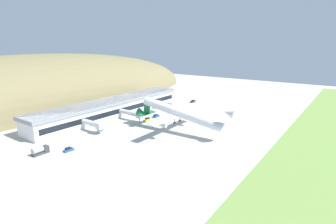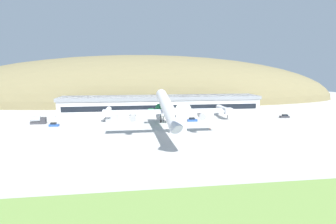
# 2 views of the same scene
# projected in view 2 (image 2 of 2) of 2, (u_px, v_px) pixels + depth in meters

# --- Properties ---
(ground_plane) EXTENTS (381.86, 381.86, 0.00)m
(ground_plane) POSITION_uv_depth(u_px,v_px,m) (198.00, 139.00, 84.48)
(ground_plane) COLOR #B7B5AF
(hill_backdrop) EXTENTS (299.11, 88.18, 66.68)m
(hill_backdrop) POSITION_uv_depth(u_px,v_px,m) (145.00, 101.00, 195.31)
(hill_backdrop) COLOR olive
(hill_backdrop) RESTS_ON ground_plane
(terminal_building) EXTENTS (100.45, 15.47, 9.30)m
(terminal_building) POSITION_uv_depth(u_px,v_px,m) (162.00, 104.00, 133.70)
(terminal_building) COLOR silver
(terminal_building) RESTS_ON ground_plane
(jetway_0) EXTENTS (3.38, 13.42, 5.43)m
(jetway_0) POSITION_uv_depth(u_px,v_px,m) (108.00, 112.00, 116.04)
(jetway_0) COLOR silver
(jetway_0) RESTS_ON ground_plane
(jetway_1) EXTENTS (3.38, 15.75, 5.43)m
(jetway_1) POSITION_uv_depth(u_px,v_px,m) (162.00, 111.00, 118.14)
(jetway_1) COLOR silver
(jetway_1) RESTS_ON ground_plane
(jetway_2) EXTENTS (3.38, 15.14, 5.43)m
(jetway_2) POSITION_uv_depth(u_px,v_px,m) (224.00, 109.00, 122.43)
(jetway_2) COLOR silver
(jetway_2) RESTS_ON ground_plane
(cargo_airplane) EXTENTS (38.80, 51.41, 11.82)m
(cargo_airplane) POSITION_uv_depth(u_px,v_px,m) (168.00, 109.00, 86.87)
(cargo_airplane) COLOR silver
(service_car_0) EXTENTS (3.81, 1.87, 1.55)m
(service_car_0) POSITION_uv_depth(u_px,v_px,m) (54.00, 125.00, 104.01)
(service_car_0) COLOR #264C99
(service_car_0) RESTS_ON ground_plane
(service_car_1) EXTENTS (4.34, 2.05, 1.65)m
(service_car_1) POSITION_uv_depth(u_px,v_px,m) (192.00, 120.00, 114.40)
(service_car_1) COLOR #264C99
(service_car_1) RESTS_ON ground_plane
(service_car_2) EXTENTS (4.34, 2.14, 1.59)m
(service_car_2) POSITION_uv_depth(u_px,v_px,m) (285.00, 116.00, 123.39)
(service_car_2) COLOR #333338
(service_car_2) RESTS_ON ground_plane
(service_car_3) EXTENTS (4.42, 1.74, 1.63)m
(service_car_3) POSITION_uv_depth(u_px,v_px,m) (174.00, 120.00, 112.87)
(service_car_3) COLOR gold
(service_car_3) RESTS_ON ground_plane
(fuel_truck) EXTENTS (8.40, 2.76, 3.23)m
(fuel_truck) POSITION_uv_depth(u_px,v_px,m) (115.00, 118.00, 113.11)
(fuel_truck) COLOR silver
(fuel_truck) RESTS_ON ground_plane
(box_truck) EXTENTS (6.17, 2.46, 3.12)m
(box_truck) POSITION_uv_depth(u_px,v_px,m) (38.00, 120.00, 108.70)
(box_truck) COLOR #333338
(box_truck) RESTS_ON ground_plane
(traffic_cone_0) EXTENTS (0.52, 0.52, 0.58)m
(traffic_cone_0) POSITION_uv_depth(u_px,v_px,m) (210.00, 128.00, 99.00)
(traffic_cone_0) COLOR orange
(traffic_cone_0) RESTS_ON ground_plane
(traffic_cone_1) EXTENTS (0.52, 0.52, 0.58)m
(traffic_cone_1) POSITION_uv_depth(u_px,v_px,m) (182.00, 133.00, 92.12)
(traffic_cone_1) COLOR orange
(traffic_cone_1) RESTS_ON ground_plane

